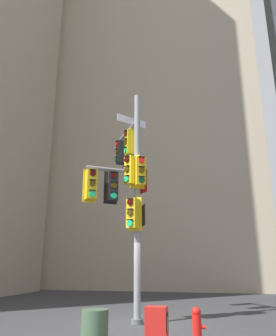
{
  "coord_description": "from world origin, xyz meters",
  "views": [
    {
      "loc": [
        2.51,
        -10.96,
        1.82
      ],
      "look_at": [
        0.07,
        -0.19,
        5.07
      ],
      "focal_mm": 34.89,
      "sensor_mm": 36.0,
      "label": 1
    }
  ],
  "objects_px": {
    "signal_pole_assembly": "(127,181)",
    "fire_hydrant": "(197,324)",
    "newspaper_box": "(157,332)",
    "trash_bin": "(94,335)"
  },
  "relations": [
    {
      "from": "signal_pole_assembly",
      "to": "newspaper_box",
      "type": "distance_m",
      "value": 5.84
    },
    {
      "from": "signal_pole_assembly",
      "to": "trash_bin",
      "type": "height_order",
      "value": "signal_pole_assembly"
    },
    {
      "from": "fire_hydrant",
      "to": "trash_bin",
      "type": "height_order",
      "value": "trash_bin"
    },
    {
      "from": "signal_pole_assembly",
      "to": "fire_hydrant",
      "type": "distance_m",
      "value": 5.33
    },
    {
      "from": "signal_pole_assembly",
      "to": "fire_hydrant",
      "type": "bearing_deg",
      "value": -42.06
    },
    {
      "from": "newspaper_box",
      "to": "trash_bin",
      "type": "bearing_deg",
      "value": -155.49
    },
    {
      "from": "signal_pole_assembly",
      "to": "trash_bin",
      "type": "relative_size",
      "value": 8.48
    },
    {
      "from": "newspaper_box",
      "to": "trash_bin",
      "type": "distance_m",
      "value": 1.28
    },
    {
      "from": "signal_pole_assembly",
      "to": "trash_bin",
      "type": "xyz_separation_m",
      "value": [
        0.48,
        -4.24,
        -4.21
      ]
    },
    {
      "from": "fire_hydrant",
      "to": "newspaper_box",
      "type": "bearing_deg",
      "value": -114.76
    }
  ]
}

